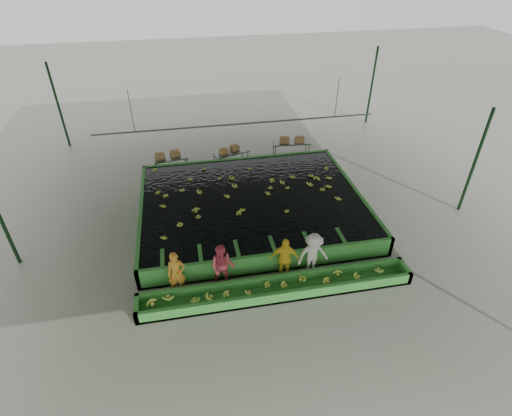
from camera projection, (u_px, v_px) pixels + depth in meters
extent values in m
plane|color=gray|center=(258.00, 233.00, 17.42)|extent=(80.00, 80.00, 0.00)
cube|color=gray|center=(259.00, 126.00, 14.57)|extent=(20.00, 22.00, 0.04)
cube|color=black|center=(252.00, 198.00, 18.14)|extent=(9.70, 7.70, 0.00)
cylinder|color=#59605B|center=(239.00, 124.00, 19.74)|extent=(0.08, 0.08, 14.00)
cylinder|color=#59605B|center=(131.00, 112.00, 18.39)|extent=(0.04, 0.04, 2.00)
cylinder|color=#59605B|center=(337.00, 98.00, 19.95)|extent=(0.04, 0.04, 2.00)
imported|color=orange|center=(177.00, 273.00, 14.11)|extent=(0.67, 0.46, 1.77)
imported|color=#C5414C|center=(223.00, 267.00, 14.34)|extent=(1.07, 0.94, 1.85)
imported|color=yellow|center=(284.00, 259.00, 14.71)|extent=(1.14, 0.67, 1.82)
imported|color=beige|center=(313.00, 255.00, 14.87)|extent=(1.24, 0.77, 1.86)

